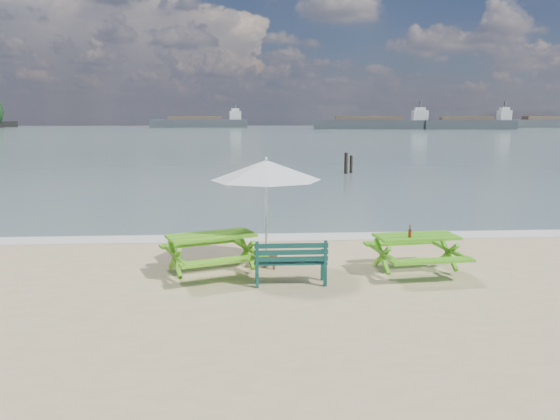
{
  "coord_description": "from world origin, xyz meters",
  "views": [
    {
      "loc": [
        -0.96,
        -9.18,
        3.12
      ],
      "look_at": [
        -0.18,
        3.0,
        1.0
      ],
      "focal_mm": 35.0,
      "sensor_mm": 36.0,
      "label": 1
    }
  ],
  "objects": [
    {
      "name": "sea",
      "position": [
        0.0,
        85.0,
        0.0
      ],
      "size": [
        300.0,
        300.0,
        0.0
      ],
      "primitive_type": "plane",
      "color": "slate",
      "rests_on": "ground"
    },
    {
      "name": "side_table",
      "position": [
        -0.54,
        1.83,
        0.15
      ],
      "size": [
        0.53,
        0.53,
        0.29
      ],
      "color": "brown",
      "rests_on": "ground"
    },
    {
      "name": "beer_bottle",
      "position": [
        2.24,
        1.04,
        0.85
      ],
      "size": [
        0.06,
        0.06,
        0.24
      ],
      "color": "brown",
      "rests_on": "picnic_table_right"
    },
    {
      "name": "park_bench",
      "position": [
        -0.14,
        0.64,
        0.26
      ],
      "size": [
        1.35,
        0.46,
        0.83
      ],
      "color": "#0E3B36",
      "rests_on": "ground"
    },
    {
      "name": "picnic_table_right",
      "position": [
        2.43,
        1.22,
        0.37
      ],
      "size": [
        1.8,
        1.96,
        0.77
      ],
      "color": "#4DA819",
      "rests_on": "ground"
    },
    {
      "name": "picnic_table_left",
      "position": [
        -1.64,
        1.39,
        0.39
      ],
      "size": [
        2.25,
        2.36,
        0.81
      ],
      "color": "#56A919",
      "rests_on": "ground"
    },
    {
      "name": "foam_strip",
      "position": [
        0.0,
        4.6,
        0.01
      ],
      "size": [
        22.0,
        0.9,
        0.01
      ],
      "primitive_type": "cube",
      "color": "silver",
      "rests_on": "ground"
    },
    {
      "name": "mooring_pilings",
      "position": [
        4.63,
        20.18,
        0.44
      ],
      "size": [
        0.58,
        0.78,
        1.36
      ],
      "color": "black",
      "rests_on": "ground"
    },
    {
      "name": "swimmer",
      "position": [
        -1.85,
        16.31,
        -0.55
      ],
      "size": [
        0.68,
        0.57,
        1.58
      ],
      "color": "tan",
      "rests_on": "ground"
    },
    {
      "name": "patio_umbrella",
      "position": [
        -0.54,
        1.83,
        2.03
      ],
      "size": [
        2.65,
        2.65,
        2.23
      ],
      "color": "silver",
      "rests_on": "ground"
    },
    {
      "name": "cargo_ships",
      "position": [
        56.86,
        121.27,
        1.18
      ],
      "size": [
        165.42,
        35.08,
        4.4
      ],
      "color": "#3B4246",
      "rests_on": "ground"
    }
  ]
}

